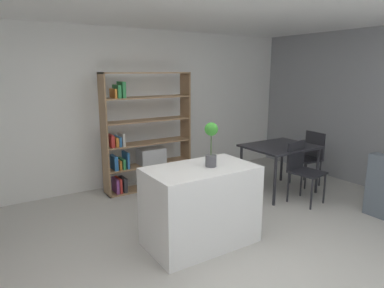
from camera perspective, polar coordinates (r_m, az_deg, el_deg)
ground_plane at (r=3.85m, az=5.95°, el=-17.99°), size 9.34×9.34×0.00m
back_partition at (r=5.81m, az=-11.30°, el=5.89°), size 6.79×0.06×2.62m
kitchen_island at (r=3.85m, az=1.46°, el=-10.38°), size 1.22×0.72×0.90m
potted_plant_on_island at (r=3.67m, az=3.26°, el=0.45°), size 0.15×0.15×0.49m
open_bookshelf at (r=5.56m, az=-8.38°, el=0.66°), size 1.48×0.31×1.91m
dining_table at (r=5.54m, az=14.65°, el=-1.06°), size 1.07×0.87×0.77m
dining_chair_near at (r=5.28m, az=18.09°, el=-3.61°), size 0.48×0.50×0.90m
dining_chair_window_side at (r=6.13m, az=19.39°, el=-1.57°), size 0.43×0.43×0.91m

